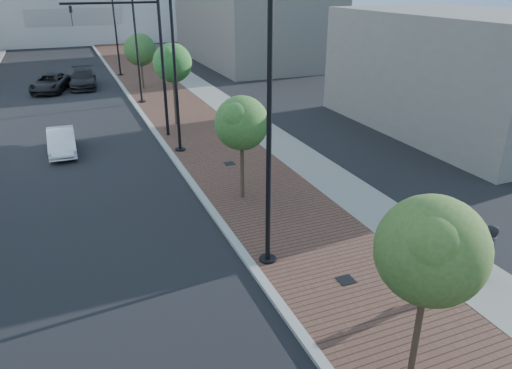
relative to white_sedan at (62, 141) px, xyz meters
name	(u,v)px	position (x,y,z in m)	size (l,w,h in m)	color
sidewalk	(163,85)	(8.86, 15.68, -0.59)	(7.00, 140.00, 0.12)	#4C2D23
concrete_strip	(193,82)	(11.56, 15.68, -0.59)	(2.40, 140.00, 0.13)	slate
curb	(123,88)	(5.36, 15.68, -0.58)	(0.30, 140.00, 0.14)	gray
white_sedan	(62,141)	(0.00, 0.00, 0.00)	(1.38, 3.97, 1.31)	white
dark_car_mid	(50,83)	(-0.40, 16.83, 0.07)	(2.40, 5.20, 1.44)	black
dark_car_far	(83,79)	(2.26, 17.45, 0.11)	(2.15, 5.29, 1.54)	black
pedestrian	(485,255)	(11.65, -17.87, 0.37)	(0.75, 0.49, 2.04)	black
streetlight_1	(266,140)	(5.85, -14.32, 3.69)	(1.44, 0.56, 9.21)	black
streetlight_2	(174,63)	(5.96, -2.32, 4.17)	(1.72, 0.56, 9.28)	black
streetlight_3	(135,45)	(5.85, 9.68, 3.69)	(1.44, 0.56, 9.21)	black
streetlight_4	(115,24)	(5.96, 21.68, 4.17)	(1.72, 0.56, 9.28)	black
traffic_mast	(146,53)	(5.06, 0.68, 4.33)	(5.09, 0.20, 8.00)	black
tree_0	(432,250)	(7.00, -20.30, 2.97)	(2.38, 2.33, 4.81)	#382619
tree_1	(242,123)	(7.00, -9.30, 2.74)	(2.28, 2.21, 4.51)	#382619
tree_2	(173,63)	(7.00, 2.70, 3.35)	(2.43, 2.39, 5.21)	#382619
tree_3	(141,50)	(7.00, 14.70, 2.66)	(2.64, 2.64, 4.64)	#382619
commercial_block_ne	(251,25)	(21.36, 25.68, 3.35)	(12.00, 22.00, 8.00)	#635F59
commercial_block_e	(463,72)	(23.36, -4.32, 2.85)	(10.00, 16.00, 7.00)	slate
utility_cover_1	(346,280)	(7.76, -16.32, -0.52)	(0.50, 0.50, 0.02)	black
utility_cover_2	(229,163)	(7.76, -5.32, -0.52)	(0.50, 0.50, 0.02)	black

